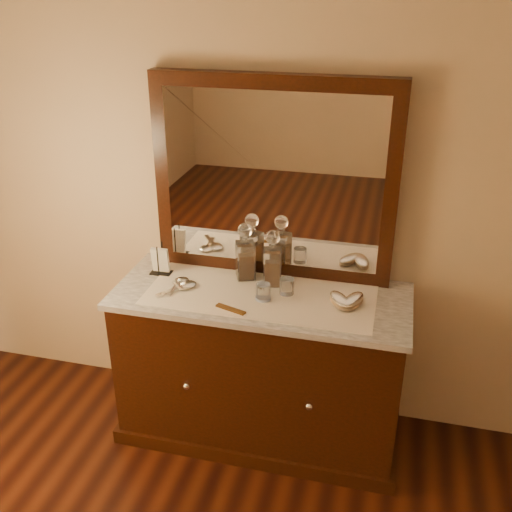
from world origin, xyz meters
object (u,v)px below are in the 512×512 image
dresser_cabinet (261,368)px  decanter_left (245,257)px  napkin_rack (161,262)px  brush_far (353,301)px  decanter_right (272,264)px  hand_mirror_inner (183,286)px  pin_dish (263,298)px  mirror_frame (273,180)px  comb (231,309)px  hand_mirror_outer (179,283)px  brush_near (340,301)px

dresser_cabinet → decanter_left: bearing=129.5°
napkin_rack → brush_far: 1.00m
napkin_rack → decanter_right: decanter_right is taller
decanter_right → hand_mirror_inner: decanter_right is taller
dresser_cabinet → pin_dish: (0.02, -0.06, 0.45)m
mirror_frame → comb: size_ratio=7.81×
comb → hand_mirror_inner: hand_mirror_inner is taller
decanter_left → hand_mirror_inner: size_ratio=1.40×
dresser_cabinet → napkin_rack: (-0.55, 0.08, 0.51)m
mirror_frame → hand_mirror_outer: bearing=-148.1°
brush_near → brush_far: 0.06m
decanter_right → napkin_rack: bearing=-177.8°
brush_far → decanter_left: bearing=165.0°
napkin_rack → brush_near: bearing=-6.3°
decanter_left → pin_dish: bearing=-54.6°
pin_dish → napkin_rack: (-0.58, 0.14, 0.06)m
brush_far → comb: bearing=-161.8°
comb → napkin_rack: napkin_rack is taller
hand_mirror_outer → brush_near: bearing=-0.5°
napkin_rack → hand_mirror_outer: bearing=-35.3°
napkin_rack → brush_far: size_ratio=0.93×
decanter_right → hand_mirror_outer: decanter_right is taller
brush_near → hand_mirror_outer: 0.80m
brush_near → hand_mirror_inner: size_ratio=0.81×
dresser_cabinet → hand_mirror_inner: 0.60m
pin_dish → brush_far: (0.42, 0.05, 0.02)m
comb → hand_mirror_outer: bearing=169.3°
hand_mirror_outer → decanter_left: bearing=26.9°
napkin_rack → brush_far: (1.00, -0.09, -0.04)m
dresser_cabinet → brush_far: 0.64m
decanter_left → hand_mirror_inner: 0.34m
dresser_cabinet → brush_near: (0.38, -0.02, 0.47)m
decanter_left → decanter_right: decanter_left is taller
mirror_frame → decanter_right: size_ratio=4.15×
brush_near → brush_far: (0.06, 0.01, 0.00)m
napkin_rack → hand_mirror_inner: bearing=-37.6°
brush_near → comb: bearing=-160.7°
brush_far → hand_mirror_outer: (-0.86, -0.00, -0.01)m
dresser_cabinet → hand_mirror_inner: size_ratio=6.57×
pin_dish → hand_mirror_inner: bearing=178.5°
brush_far → hand_mirror_inner: bearing=-177.6°
decanter_right → hand_mirror_outer: bearing=-165.1°
hand_mirror_outer → comb: bearing=-28.8°
brush_near → brush_far: same height
comb → napkin_rack: size_ratio=0.93×
mirror_frame → hand_mirror_outer: 0.69m
mirror_frame → decanter_left: mirror_frame is taller
napkin_rack → brush_near: (0.94, -0.10, -0.04)m
decanter_right → brush_far: decanter_right is taller
brush_near → brush_far: size_ratio=0.97×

